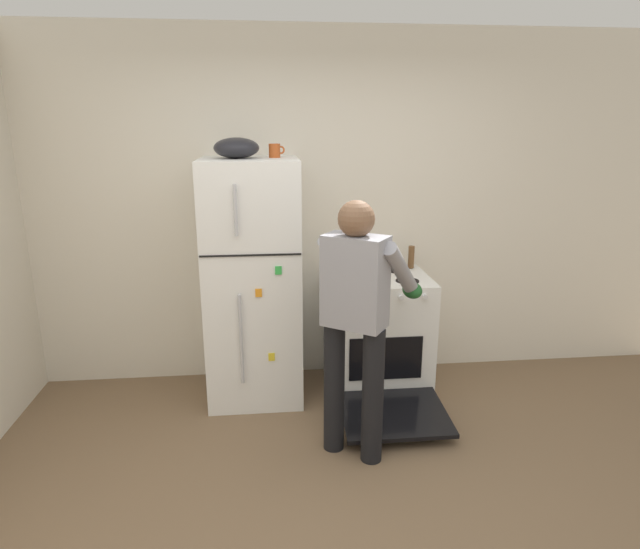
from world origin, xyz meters
name	(u,v)px	position (x,y,z in m)	size (l,w,h in m)	color
ground	(348,535)	(0.00, 0.00, 0.00)	(8.00, 8.00, 0.00)	brown
kitchen_wall_back	(312,210)	(0.00, 1.95, 1.35)	(6.00, 0.10, 2.70)	silver
refrigerator	(253,282)	(-0.47, 1.57, 0.89)	(0.68, 0.72, 1.77)	white
stove_range	(377,334)	(0.46, 1.55, 0.44)	(0.76, 1.22, 0.91)	white
person_cook	(357,308)	(0.16, 0.73, 0.96)	(0.69, 0.74, 1.60)	black
red_pot	(359,272)	(0.30, 1.52, 0.96)	(0.36, 0.26, 0.10)	orange
coffee_mug	(275,151)	(-0.29, 1.62, 1.82)	(0.11, 0.08, 0.10)	#B24C1E
pepper_mill	(411,257)	(0.76, 1.77, 0.99)	(0.05, 0.05, 0.18)	brown
mixing_bowl	(236,148)	(-0.55, 1.57, 1.84)	(0.31, 0.31, 0.14)	black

